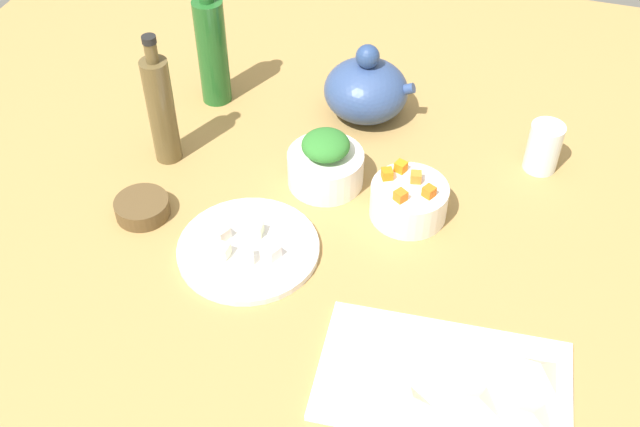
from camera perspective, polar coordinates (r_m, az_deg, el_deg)
name	(u,v)px	position (r cm, az deg, el deg)	size (l,w,h in cm)	color
tabletop	(320,241)	(129.62, 0.00, -2.07)	(190.00, 190.00, 3.00)	#A58047
cutting_board	(443,381)	(111.19, 9.13, -12.13)	(35.11, 20.34, 1.00)	white
plate_tofu	(248,249)	(126.05, -5.33, -2.62)	(23.27, 23.27, 1.20)	white
bowl_greens	(326,168)	(136.18, 0.41, 3.36)	(13.49, 13.49, 6.29)	white
bowl_carrots	(409,201)	(130.88, 6.60, 0.94)	(13.13, 13.13, 6.15)	white
bowl_small_side	(142,208)	(134.52, -13.04, 0.43)	(9.30, 9.30, 3.07)	brown
teapot	(366,89)	(150.50, 3.45, 9.16)	(17.80, 16.00, 15.70)	#31497C
bottle_0	(161,109)	(139.69, -11.70, 7.61)	(4.89, 4.89, 25.51)	brown
bottle_1	(212,50)	(153.32, -8.00, 11.91)	(5.92, 5.92, 26.00)	#205B23
drinking_glass_0	(544,147)	(144.03, 16.25, 4.75)	(6.04, 6.04, 9.35)	white
carrot_cube_0	(429,192)	(127.08, 8.09, 1.61)	(1.80, 1.80, 1.80)	orange
carrot_cube_1	(401,167)	(131.25, 6.01, 3.47)	(1.80, 1.80, 1.80)	orange
carrot_cube_2	(387,174)	(129.61, 5.00, 2.94)	(1.80, 1.80, 1.80)	orange
carrot_cube_3	(416,177)	(129.51, 7.13, 2.70)	(1.80, 1.80, 1.80)	orange
carrot_cube_4	(400,196)	(125.77, 5.99, 1.32)	(1.80, 1.80, 1.80)	orange
chopped_greens_mound	(326,145)	(132.78, 0.43, 5.10)	(8.46, 8.43, 4.32)	#2E752B
tofu_cube_0	(222,233)	(126.65, -7.31, -1.45)	(2.20, 2.20, 2.20)	#F5DFCC
tofu_cube_1	(246,256)	(122.61, -5.48, -3.18)	(2.20, 2.20, 2.20)	white
tofu_cube_2	(256,229)	(126.70, -4.77, -1.17)	(2.20, 2.20, 2.20)	#EAF5CB
tofu_cube_3	(272,252)	(122.93, -3.58, -2.87)	(2.20, 2.20, 2.20)	white
tofu_cube_4	(222,251)	(123.89, -7.25, -2.75)	(2.20, 2.20, 2.20)	#F5F1CC
dumpling_0	(531,418)	(108.29, 15.34, -14.43)	(5.93, 5.64, 2.41)	beige
dumpling_1	(477,403)	(107.75, 11.55, -13.59)	(5.74, 5.47, 2.75)	beige
dumpling_2	(538,370)	(112.59, 15.88, -11.08)	(5.63, 5.56, 2.96)	beige
dumpling_3	(412,402)	(106.56, 6.87, -13.71)	(4.92, 4.42, 2.60)	beige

